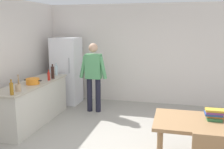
{
  "coord_description": "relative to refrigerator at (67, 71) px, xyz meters",
  "views": [
    {
      "loc": [
        0.96,
        -4.01,
        2.09
      ],
      "look_at": [
        -0.37,
        1.36,
        1.05
      ],
      "focal_mm": 41.09,
      "sensor_mm": 36.0,
      "label": 1
    }
  ],
  "objects": [
    {
      "name": "book_stack",
      "position": [
        3.46,
        -2.6,
        -0.07
      ],
      "size": [
        0.28,
        0.21,
        0.16
      ],
      "color": "#387A47",
      "rests_on": "dining_table"
    },
    {
      "name": "cooking_pot",
      "position": [
        -0.02,
        -1.7,
        0.06
      ],
      "size": [
        0.4,
        0.28,
        0.12
      ],
      "color": "orange",
      "rests_on": "kitchen_counter"
    },
    {
      "name": "utensil_jar",
      "position": [
        0.05,
        -2.33,
        0.08
      ],
      "size": [
        0.11,
        0.11,
        0.32
      ],
      "color": "tan",
      "rests_on": "kitchen_counter"
    },
    {
      "name": "wall_back",
      "position": [
        1.9,
        0.6,
        0.45
      ],
      "size": [
        6.4,
        0.12,
        2.7
      ],
      "primitive_type": "cube",
      "color": "silver",
      "rests_on": "ground_plane"
    },
    {
      "name": "refrigerator",
      "position": [
        0.0,
        0.0,
        0.0
      ],
      "size": [
        0.7,
        0.67,
        1.8
      ],
      "color": "white",
      "rests_on": "ground_plane"
    },
    {
      "name": "bottle_water_clear",
      "position": [
        0.01,
        -0.65,
        0.13
      ],
      "size": [
        0.07,
        0.07,
        0.3
      ],
      "color": "silver",
      "rests_on": "kitchen_counter"
    },
    {
      "name": "dining_table",
      "position": [
        3.3,
        -2.7,
        -0.23
      ],
      "size": [
        1.4,
        0.9,
        0.75
      ],
      "color": "#9E754C",
      "rests_on": "ground_plane"
    },
    {
      "name": "kitchen_counter",
      "position": [
        -0.1,
        -1.6,
        -0.45
      ],
      "size": [
        0.64,
        2.2,
        0.9
      ],
      "color": "beige",
      "rests_on": "ground_plane"
    },
    {
      "name": "ground_plane",
      "position": [
        1.9,
        -2.4,
        -0.9
      ],
      "size": [
        14.0,
        14.0,
        0.0
      ],
      "primitive_type": "plane",
      "color": "#9E998E"
    },
    {
      "name": "person",
      "position": [
        0.95,
        -0.55,
        0.08
      ],
      "size": [
        0.7,
        0.22,
        1.7
      ],
      "color": "#1E1E2D",
      "rests_on": "ground_plane"
    },
    {
      "name": "bottle_sauce_red",
      "position": [
        0.13,
        -1.27,
        0.1
      ],
      "size": [
        0.06,
        0.06,
        0.24
      ],
      "color": "#B22319",
      "rests_on": "kitchen_counter"
    },
    {
      "name": "bottle_oil_amber",
      "position": [
        0.09,
        -2.58,
        0.12
      ],
      "size": [
        0.06,
        0.06,
        0.28
      ],
      "color": "#996619",
      "rests_on": "kitchen_counter"
    },
    {
      "name": "bottle_wine_dark",
      "position": [
        0.12,
        -1.07,
        0.15
      ],
      "size": [
        0.08,
        0.08,
        0.34
      ],
      "color": "black",
      "rests_on": "kitchen_counter"
    }
  ]
}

